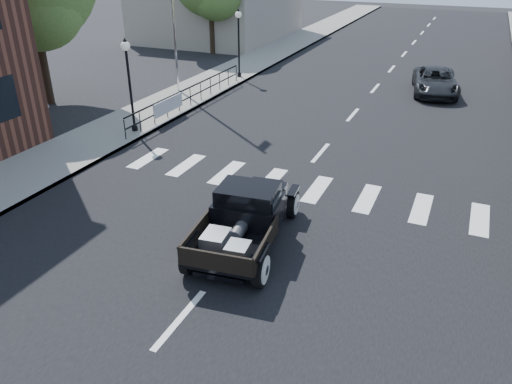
% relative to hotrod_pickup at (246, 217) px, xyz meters
% --- Properties ---
extents(ground, '(120.00, 120.00, 0.00)m').
position_rel_hotrod_pickup_xyz_m(ground, '(-0.03, -0.24, -0.79)').
color(ground, black).
rests_on(ground, ground).
extents(road, '(14.00, 80.00, 0.02)m').
position_rel_hotrod_pickup_xyz_m(road, '(-0.03, 14.76, -0.78)').
color(road, black).
rests_on(road, ground).
extents(road_markings, '(12.00, 60.00, 0.06)m').
position_rel_hotrod_pickup_xyz_m(road_markings, '(-0.03, 9.76, -0.79)').
color(road_markings, silver).
rests_on(road_markings, ground).
extents(sidewalk_left, '(3.00, 80.00, 0.15)m').
position_rel_hotrod_pickup_xyz_m(sidewalk_left, '(-8.53, 14.76, -0.72)').
color(sidewalk_left, gray).
rests_on(sidewalk_left, ground).
extents(low_building_left, '(10.00, 12.00, 5.00)m').
position_rel_hotrod_pickup_xyz_m(low_building_left, '(-15.03, 27.76, 1.71)').
color(low_building_left, '#AB9E8F').
rests_on(low_building_left, ground).
extents(railing, '(0.08, 10.00, 1.00)m').
position_rel_hotrod_pickup_xyz_m(railing, '(-7.33, 9.76, -0.14)').
color(railing, black).
rests_on(railing, sidewalk_left).
extents(banner, '(0.04, 2.20, 0.60)m').
position_rel_hotrod_pickup_xyz_m(banner, '(-7.25, 7.76, -0.34)').
color(banner, silver).
rests_on(banner, sidewalk_left).
extents(lamp_post_b, '(0.36, 0.36, 3.68)m').
position_rel_hotrod_pickup_xyz_m(lamp_post_b, '(-7.63, 5.76, 1.20)').
color(lamp_post_b, black).
rests_on(lamp_post_b, sidewalk_left).
extents(lamp_post_c, '(0.36, 0.36, 3.68)m').
position_rel_hotrod_pickup_xyz_m(lamp_post_c, '(-7.63, 15.76, 1.20)').
color(lamp_post_c, black).
rests_on(lamp_post_c, sidewalk_left).
extents(big_tree_near, '(5.98, 5.98, 8.78)m').
position_rel_hotrod_pickup_xyz_m(big_tree_near, '(-14.03, 7.76, 3.60)').
color(big_tree_near, '#496C2E').
rests_on(big_tree_near, ground).
extents(hotrod_pickup, '(2.65, 4.79, 1.59)m').
position_rel_hotrod_pickup_xyz_m(hotrod_pickup, '(0.00, 0.00, 0.00)').
color(hotrod_pickup, black).
rests_on(hotrod_pickup, ground).
extents(second_car, '(2.83, 4.84, 1.27)m').
position_rel_hotrod_pickup_xyz_m(second_car, '(2.95, 16.98, -0.16)').
color(second_car, black).
rests_on(second_car, ground).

